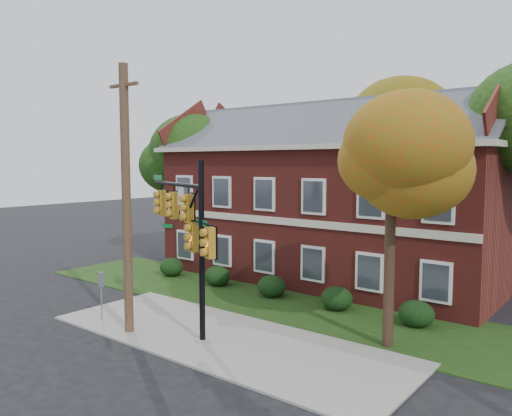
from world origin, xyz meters
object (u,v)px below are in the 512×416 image
Objects in this scene: hedge_left at (217,276)px; hedge_far_left at (172,267)px; traffic_signal at (188,227)px; apartment_building at (329,188)px; hedge_far_right at (416,314)px; hedge_center at (272,286)px; sign_post at (101,288)px; tree_near_right at (397,154)px; hedge_right at (337,299)px; utility_pole at (126,199)px; tree_far_rear at (408,125)px; tree_left_rear at (189,158)px.

hedge_far_left is at bearing 180.00° from hedge_left.
traffic_signal reaches higher than hedge_far_left.
apartment_building is 9.82m from hedge_far_right.
hedge_center is (7.00, 0.00, 0.00)m from hedge_far_left.
tree_near_right is at bearing 18.24° from sign_post.
tree_near_right is at bearing -37.28° from hedge_right.
tree_near_right reaches higher than hedge_center.
utility_pole is at bearing -95.56° from apartment_building.
hedge_left and hedge_center have the same top height.
hedge_center is 6.97m from traffic_signal.
hedge_right is 15.66m from tree_far_rear.
apartment_building reaches higher than hedge_left.
hedge_far_right is at bearing 94.52° from tree_near_right.
hedge_right is 3.50m from hedge_far_right.
tree_far_rear reaches higher than hedge_far_left.
hedge_far_right is 6.77m from tree_near_right.
hedge_left is at bearing -33.59° from tree_left_rear.
tree_left_rear is (-9.73, -1.12, 1.69)m from apartment_building.
hedge_far_right is (7.00, -5.25, -4.46)m from apartment_building.
hedge_far_left is 15.75m from tree_near_right.
tree_near_right is at bearing -11.27° from hedge_far_left.
sign_post is (-10.34, -4.41, -5.29)m from tree_near_right.
hedge_right is at bearing 0.00° from hedge_center.
hedge_center and hedge_far_right have the same top height.
traffic_signal reaches higher than hedge_center.
tree_far_rear is 20.95m from utility_pole.
tree_far_rear reaches higher than tree_left_rear.
hedge_left is 12.68m from tree_near_right.
sign_post is at bearing -103.99° from apartment_building.
hedge_right is 0.14× the size of utility_pole.
tree_near_right is 12.42m from sign_post.
apartment_building reaches higher than traffic_signal.
tree_far_rear is at bearing 113.37° from hedge_far_right.
tree_left_rear is (-2.73, 4.14, 6.16)m from hedge_far_left.
tree_left_rear is 14.40m from tree_far_rear.
tree_left_rear is at bearing 156.97° from traffic_signal.
hedge_far_left is 10.50m from hedge_right.
hedge_left is 7.31m from sign_post.
sign_post reaches higher than hedge_right.
hedge_left is at bearing 88.19° from sign_post.
utility_pole is (-8.45, -4.51, -1.63)m from tree_near_right.
apartment_building is 2.90× the size of traffic_signal.
apartment_building is 13.43× the size of hedge_center.
hedge_left is 16.25m from tree_far_rear.
hedge_far_left is 0.69× the size of sign_post.
tree_near_right reaches higher than hedge_far_left.
utility_pole reaches higher than hedge_far_right.
tree_left_rear reaches higher than hedge_right.
tree_left_rear reaches higher than hedge_center.
hedge_right is at bearing 142.72° from tree_near_right.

